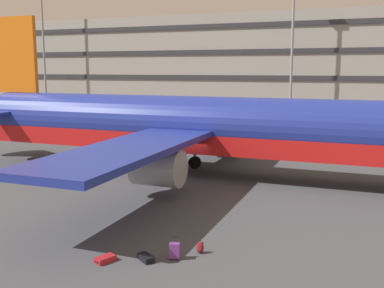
{
  "coord_description": "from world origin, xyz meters",
  "views": [
    {
      "loc": [
        10.84,
        -28.12,
        7.35
      ],
      "look_at": [
        1.35,
        -3.35,
        3.0
      ],
      "focal_mm": 43.02,
      "sensor_mm": 36.0,
      "label": 1
    }
  ],
  "objects": [
    {
      "name": "airliner",
      "position": [
        -0.03,
        1.66,
        3.3
      ],
      "size": [
        40.54,
        32.61,
        11.42
      ],
      "color": "navy",
      "rests_on": "ground_plane"
    },
    {
      "name": "ground_plane",
      "position": [
        0.0,
        0.0,
        0.0
      ],
      "size": [
        600.0,
        600.0,
        0.0
      ],
      "primitive_type": "plane",
      "color": "#424449"
    },
    {
      "name": "suitcase_red",
      "position": [
        3.14,
        -13.03,
        0.11
      ],
      "size": [
        0.86,
        0.78,
        0.23
      ],
      "color": "black",
      "rests_on": "ground_plane"
    },
    {
      "name": "suitcase_large",
      "position": [
        1.73,
        -13.69,
        0.11
      ],
      "size": [
        0.7,
        0.88,
        0.22
      ],
      "color": "#B21E23",
      "rests_on": "ground_plane"
    },
    {
      "name": "backpack_scuffed",
      "position": [
        4.86,
        -11.6,
        0.23
      ],
      "size": [
        0.32,
        0.24,
        0.53
      ],
      "color": "maroon",
      "rests_on": "ground_plane"
    },
    {
      "name": "terminal_structure",
      "position": [
        0.0,
        50.7,
        8.0
      ],
      "size": [
        177.56,
        16.09,
        16.01
      ],
      "color": "gray",
      "rests_on": "ground_plane"
    },
    {
      "name": "light_mast_left",
      "position": [
        0.37,
        38.75,
        12.23
      ],
      "size": [
        1.8,
        0.5,
        21.11
      ],
      "color": "gray",
      "rests_on": "ground_plane"
    },
    {
      "name": "light_mast_far_left",
      "position": [
        -42.41,
        38.75,
        13.95
      ],
      "size": [
        1.8,
        0.5,
        24.45
      ],
      "color": "gray",
      "rests_on": "ground_plane"
    },
    {
      "name": "suitcase_orange",
      "position": [
        4.13,
        -12.5,
        0.35
      ],
      "size": [
        0.46,
        0.36,
        0.89
      ],
      "color": "#72388C",
      "rests_on": "ground_plane"
    }
  ]
}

